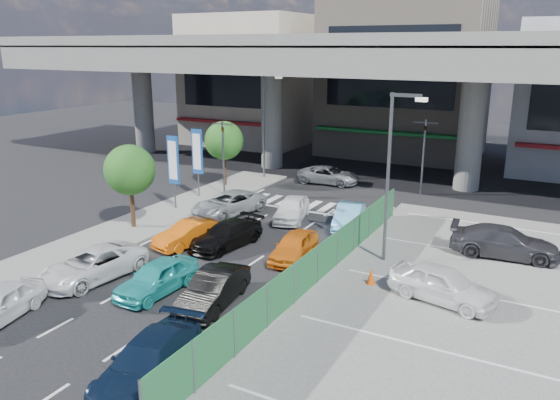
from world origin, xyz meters
The scene contains 29 objects.
ground centered at (0.00, 0.00, 0.00)m, with size 120.00×120.00×0.00m, color black.
parking_lot centered at (11.00, 2.00, 0.03)m, with size 12.00×28.00×0.06m, color #5B5B59.
sidewalk_left centered at (-7.00, 4.00, 0.06)m, with size 4.00×30.00×0.12m, color #5B5B59.
fence_run centered at (5.30, 1.00, 0.90)m, with size 0.16×22.00×1.80m, color #216034, non-canonical shape.
expressway centered at (0.00, 22.00, 8.76)m, with size 64.00×14.00×10.75m.
building_west centered at (-16.00, 31.97, 6.49)m, with size 12.00×10.90×13.00m.
building_center centered at (0.00, 32.97, 7.49)m, with size 14.00×10.90×15.00m.
traffic_light_left centered at (-6.20, 12.00, 3.94)m, with size 1.60×1.24×5.20m.
traffic_light_right centered at (5.50, 19.00, 3.94)m, with size 1.60×1.24×5.20m.
street_lamp_right centered at (7.17, 6.00, 4.77)m, with size 1.65×0.22×8.00m.
street_lamp_left centered at (-6.33, 18.00, 4.77)m, with size 1.65×0.22×8.00m.
signboard_near centered at (-7.20, 7.99, 3.06)m, with size 0.80×0.14×4.70m.
signboard_far centered at (-7.60, 10.99, 3.06)m, with size 0.80×0.14×4.70m.
tree_near centered at (-7.00, 4.00, 3.39)m, with size 2.80×2.80×4.80m.
tree_far centered at (-7.80, 14.50, 3.39)m, with size 2.80×2.80×4.80m.
minivan_navy_back centered at (3.67, -6.91, 0.69)m, with size 1.93×4.75×1.38m, color #0E1C34.
sedan_white_mid_left centered at (-3.68, -2.13, 0.68)m, with size 2.27×4.93×1.37m, color white.
taxi_teal_mid centered at (-0.27, -1.89, 0.69)m, with size 1.63×4.05×1.38m, color #26AEAC.
hatch_black_mid_right centered at (2.46, -1.69, 0.69)m, with size 1.46×4.19×1.38m, color black.
taxi_orange_left centered at (-2.54, 3.27, 0.64)m, with size 1.35×3.88×1.28m, color #D85A0A.
sedan_black_mid centered at (-0.73, 4.06, 0.64)m, with size 1.80×4.44×1.29m, color black.
taxi_orange_right centered at (3.10, 4.17, 0.65)m, with size 1.54×3.83×1.31m, color orange.
wagon_silver_front_left centered at (-3.76, 8.80, 0.69)m, with size 2.28×4.94×1.37m, color #999DA0.
sedan_white_front_mid centered at (0.18, 9.62, 0.69)m, with size 1.63×4.05×1.38m, color white.
kei_truck_front_right centered at (3.67, 9.97, 0.66)m, with size 1.39×3.98×1.31m, color #5EAADE.
crossing_wagon_silver centered at (-1.42, 18.86, 0.63)m, with size 2.11×4.57×1.27m, color #9E9FA5.
parked_sedan_white centered at (10.44, 2.84, 0.80)m, with size 1.74×4.33×1.48m, color white.
parked_sedan_dgrey centered at (12.02, 9.20, 0.80)m, with size 2.06×5.08×1.47m, color #333237.
traffic_cone centered at (7.38, 3.03, 0.42)m, with size 0.37×0.37×0.73m, color #D6490B.
Camera 1 is at (14.17, -17.96, 10.00)m, focal length 35.00 mm.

